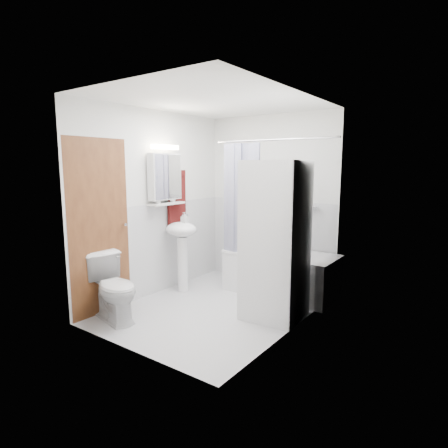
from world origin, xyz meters
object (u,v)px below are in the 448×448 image
Objects in this scene: bathtub at (281,271)px; toilet at (114,288)px; sink at (182,240)px; washer_dryer at (275,240)px.

toilet is at bearing -120.84° from bathtub.
toilet is at bearing -88.33° from sink.
toilet is (-1.40, -1.12, -0.52)m from washer_dryer.
bathtub is 0.83× the size of washer_dryer.
bathtub is at bearing -18.20° from toilet.
sink is 1.44m from washer_dryer.
bathtub is 1.99× the size of toilet.
bathtub is 1.40× the size of sink.
sink is 1.42× the size of toilet.
sink reaches higher than toilet.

